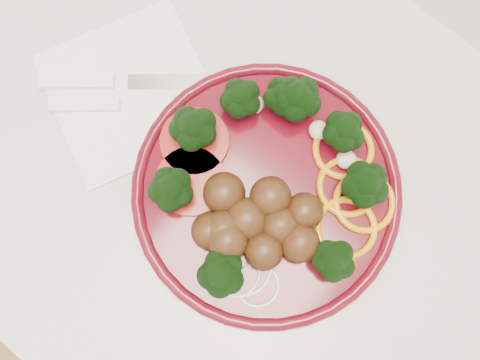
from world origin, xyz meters
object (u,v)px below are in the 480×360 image
Objects in this scene: napkin at (130,92)px; fork at (105,105)px; knife at (109,82)px; plate at (267,189)px.

fork is (-0.01, -0.03, 0.01)m from napkin.
napkin is at bearing -22.66° from knife.
plate is at bearing 2.72° from napkin.
fork is (0.02, -0.02, -0.00)m from knife.
knife reaches higher than fork.
plate reaches higher than knife.
napkin is 0.03m from fork.
plate is 1.70× the size of napkin.
fork is at bearing -106.31° from napkin.
napkin is 1.00× the size of knife.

